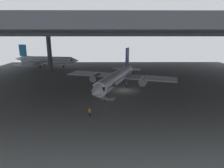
% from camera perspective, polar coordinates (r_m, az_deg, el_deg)
% --- Properties ---
extents(ground_plane, '(110.00, 110.00, 0.00)m').
position_cam_1_polar(ground_plane, '(51.27, 3.06, -1.85)').
color(ground_plane, slate).
extents(hangar_structure, '(121.00, 99.00, 16.01)m').
position_cam_1_polar(hangar_structure, '(62.91, 2.37, 15.40)').
color(hangar_structure, '#4C4F54').
rests_on(hangar_structure, ground_plane).
extents(airplane_main, '(31.22, 31.46, 10.32)m').
position_cam_1_polar(airplane_main, '(51.73, 1.48, 2.02)').
color(airplane_main, white).
rests_on(airplane_main, ground_plane).
extents(boarding_stairs, '(4.20, 2.62, 4.42)m').
position_cam_1_polar(boarding_stairs, '(43.99, -1.38, -3.67)').
color(boarding_stairs, slate).
rests_on(boarding_stairs, ground_plane).
extents(crew_worker_near_nose, '(0.48, 0.38, 1.63)m').
position_cam_1_polar(crew_worker_near_nose, '(35.22, -6.66, -8.17)').
color(crew_worker_near_nose, '#232838').
rests_on(crew_worker_near_nose, ground_plane).
extents(crew_worker_by_stairs, '(0.30, 0.54, 1.74)m').
position_cam_1_polar(crew_worker_by_stairs, '(41.99, -2.21, -4.17)').
color(crew_worker_by_stairs, '#232838').
rests_on(crew_worker_by_stairs, ground_plane).
extents(airplane_distant, '(30.81, 30.05, 9.91)m').
position_cam_1_polar(airplane_distant, '(92.31, -19.14, 6.75)').
color(airplane_distant, white).
rests_on(airplane_distant, ground_plane).
extents(traffic_cone_orange, '(0.36, 0.36, 0.60)m').
position_cam_1_polar(traffic_cone_orange, '(37.16, -1.36, -7.89)').
color(traffic_cone_orange, black).
rests_on(traffic_cone_orange, ground_plane).
extents(baggage_tug, '(1.41, 2.27, 0.90)m').
position_cam_1_polar(baggage_tug, '(58.93, 8.79, 0.71)').
color(baggage_tug, yellow).
rests_on(baggage_tug, ground_plane).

